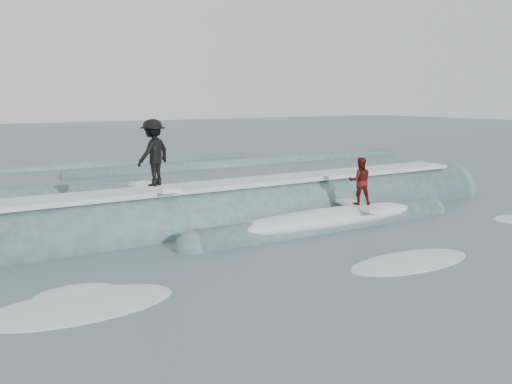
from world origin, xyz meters
TOP-DOWN VIEW (x-y plane):
  - ground at (0.00, 0.00)m, footprint 160.00×160.00m
  - breaking_wave at (0.20, 5.07)m, footprint 22.13×4.02m
  - surfer_black at (-2.81, 5.32)m, footprint 1.40×2.05m
  - surfer_red at (3.05, 3.12)m, footprint 0.89×2.07m
  - whitewater at (-0.81, -0.32)m, footprint 16.82×5.90m
  - far_swells at (0.02, 17.65)m, footprint 41.45×8.65m

SIDE VIEW (x-z plane):
  - ground at x=0.00m, z-range 0.00..0.00m
  - whitewater at x=-0.81m, z-range -0.05..0.05m
  - far_swells at x=0.02m, z-range -0.40..0.40m
  - breaking_wave at x=0.20m, z-range -1.20..1.28m
  - surfer_red at x=3.05m, z-range 0.44..1.99m
  - surfer_black at x=-2.81m, z-range 1.29..3.28m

